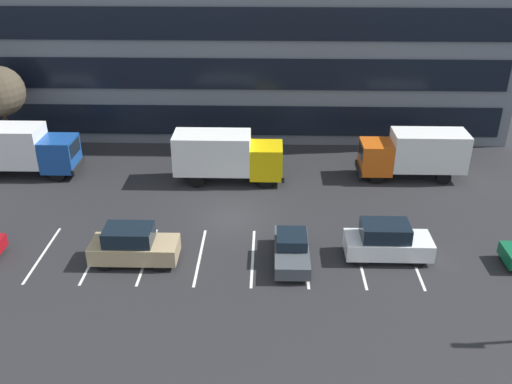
{
  "coord_description": "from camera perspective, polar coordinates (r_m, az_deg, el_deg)",
  "views": [
    {
      "loc": [
        2.22,
        -28.6,
        16.31
      ],
      "look_at": [
        1.44,
        0.8,
        1.4
      ],
      "focal_mm": 38.94,
      "sensor_mm": 36.0,
      "label": 1
    }
  ],
  "objects": [
    {
      "name": "lot_markings",
      "position": [
        29.53,
        -3.07,
        -6.67
      ],
      "size": [
        19.74,
        5.4,
        0.01
      ],
      "color": "silver",
      "rests_on": "ground_plane"
    },
    {
      "name": "sedan_charcoal",
      "position": [
        28.87,
        3.68,
        -5.87
      ],
      "size": [
        1.76,
        4.21,
        1.51
      ],
      "color": "#474C51",
      "rests_on": "ground_plane"
    },
    {
      "name": "box_truck_yellow",
      "position": [
        36.84,
        -3.07,
        3.82
      ],
      "size": [
        7.29,
        2.41,
        3.38
      ],
      "color": "yellow",
      "rests_on": "ground_plane"
    },
    {
      "name": "ground_plane",
      "position": [
        33.0,
        -2.54,
        -2.76
      ],
      "size": [
        120.0,
        120.0,
        0.0
      ],
      "primitive_type": "plane",
      "color": "#262628"
    },
    {
      "name": "box_truck_blue",
      "position": [
        41.01,
        -23.16,
        4.17
      ],
      "size": [
        7.51,
        2.49,
        3.48
      ],
      "color": "#194799",
      "rests_on": "ground_plane"
    },
    {
      "name": "box_truck_orange",
      "position": [
        38.8,
        15.99,
        3.93
      ],
      "size": [
        7.1,
        2.35,
        3.29
      ],
      "color": "#D85914",
      "rests_on": "ground_plane"
    },
    {
      "name": "suv_tan",
      "position": [
        29.3,
        -12.52,
        -5.39
      ],
      "size": [
        4.48,
        1.9,
        2.02
      ],
      "color": "tan",
      "rests_on": "ground_plane"
    },
    {
      "name": "suv_white",
      "position": [
        29.74,
        13.31,
        -4.95
      ],
      "size": [
        4.47,
        1.9,
        2.02
      ],
      "color": "white",
      "rests_on": "ground_plane"
    }
  ]
}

